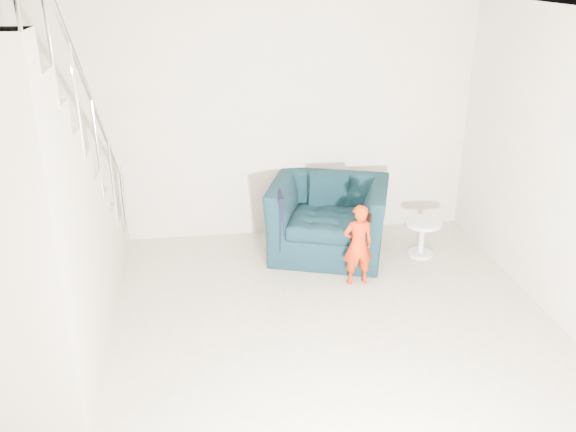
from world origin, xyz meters
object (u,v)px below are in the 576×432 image
at_px(side_table, 422,232).
at_px(staircase, 27,252).
at_px(armchair, 329,218).
at_px(toddler, 358,245).

height_order(side_table, staircase, staircase).
relative_size(armchair, staircase, 0.35).
height_order(armchair, staircase, staircase).
height_order(armchair, toddler, toddler).
bearing_deg(armchair, side_table, 5.71).
relative_size(side_table, staircase, 0.11).
height_order(armchair, side_table, armchair).
xyz_separation_m(armchair, toddler, (0.14, -0.76, 0.02)).
relative_size(toddler, side_table, 2.10).
bearing_deg(side_table, toddler, -148.81).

